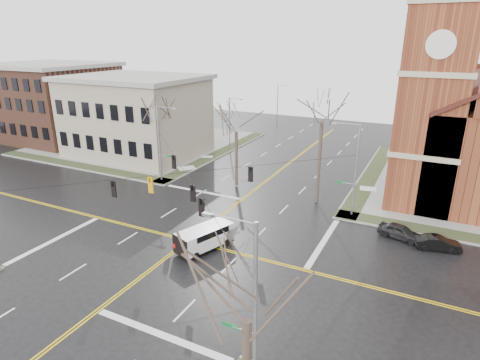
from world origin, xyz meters
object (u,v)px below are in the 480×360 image
at_px(signal_pole_se, 252,304).
at_px(streetlight_north_a, 230,122).
at_px(signal_pole_nw, 160,142).
at_px(tree_se, 247,311).
at_px(parked_car_a, 400,232).
at_px(streetlight_north_b, 278,104).
at_px(tree_ne, 322,117).
at_px(parked_car_b, 438,243).
at_px(cargo_van, 206,236).
at_px(signal_pole_ne, 354,168).
at_px(tree_nw_far, 157,116).
at_px(tree_nw_near, 236,128).

distance_m(signal_pole_se, streetlight_north_a, 45.20).
xyz_separation_m(signal_pole_nw, signal_pole_se, (22.64, -23.00, 0.00)).
distance_m(signal_pole_nw, tree_se, 35.52).
bearing_deg(signal_pole_se, parked_car_a, 76.21).
distance_m(streetlight_north_b, tree_ne, 39.30).
distance_m(parked_car_a, tree_ne, 13.19).
bearing_deg(parked_car_b, parked_car_a, 62.99).
distance_m(parked_car_a, parked_car_b, 3.10).
bearing_deg(streetlight_north_b, cargo_van, -75.26).
distance_m(signal_pole_se, streetlight_north_b, 63.43).
height_order(signal_pole_ne, tree_nw_far, tree_nw_far).
height_order(cargo_van, tree_se, tree_se).
bearing_deg(parked_car_a, cargo_van, 137.75).
xyz_separation_m(cargo_van, tree_se, (10.52, -14.29, 6.06)).
bearing_deg(tree_se, signal_pole_se, 111.81).
bearing_deg(streetlight_north_a, parked_car_a, -35.74).
bearing_deg(parked_car_a, streetlight_north_b, 49.67).
height_order(signal_pole_se, parked_car_b, signal_pole_se).
height_order(streetlight_north_b, parked_car_b, streetlight_north_b).
relative_size(parked_car_a, tree_nw_far, 0.36).
relative_size(signal_pole_ne, signal_pole_nw, 1.00).
bearing_deg(parked_car_b, streetlight_north_b, 23.21).
relative_size(streetlight_north_a, parked_car_b, 2.24).
bearing_deg(signal_pole_se, streetlight_north_a, 119.09).
bearing_deg(parked_car_b, streetlight_north_a, 42.59).
bearing_deg(parked_car_a, parked_car_b, -88.16).
bearing_deg(parked_car_b, tree_ne, 51.61).
relative_size(signal_pole_ne, tree_ne, 0.71).
xyz_separation_m(streetlight_north_a, tree_nw_near, (8.22, -14.11, 2.52)).
bearing_deg(tree_nw_near, parked_car_b, -15.41).
relative_size(tree_nw_near, tree_ne, 0.76).
distance_m(tree_nw_near, tree_ne, 10.09).
bearing_deg(streetlight_north_b, signal_pole_se, -69.73).
relative_size(signal_pole_se, cargo_van, 1.69).
relative_size(streetlight_north_b, parked_car_a, 2.15).
bearing_deg(streetlight_north_b, tree_ne, -62.43).
bearing_deg(tree_nw_near, tree_se, -62.26).
bearing_deg(cargo_van, tree_se, -33.54).
bearing_deg(tree_nw_far, streetlight_north_a, 81.83).
height_order(signal_pole_ne, signal_pole_nw, same).
height_order(streetlight_north_b, tree_se, tree_se).
relative_size(cargo_van, tree_ne, 0.42).
distance_m(cargo_van, tree_nw_far, 21.08).
xyz_separation_m(streetlight_north_a, streetlight_north_b, (0.00, 20.00, 0.00)).
xyz_separation_m(streetlight_north_b, cargo_van, (12.73, -48.38, -3.35)).
relative_size(signal_pole_nw, tree_se, 0.91).
height_order(streetlight_north_a, tree_ne, tree_ne).
xyz_separation_m(signal_pole_ne, parked_car_a, (4.94, -2.87, -4.32)).
bearing_deg(tree_nw_near, signal_pole_se, -61.56).
xyz_separation_m(signal_pole_nw, cargo_van, (13.39, -11.88, -3.83)).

